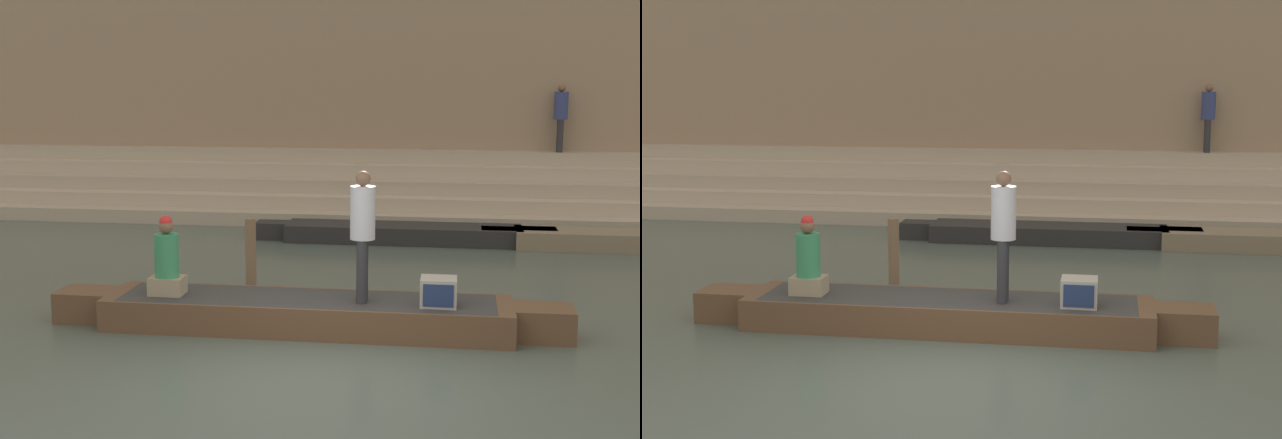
% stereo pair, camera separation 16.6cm
% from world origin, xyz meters
% --- Properties ---
extents(ground_plane, '(120.00, 120.00, 0.00)m').
position_xyz_m(ground_plane, '(0.00, 0.00, 0.00)').
color(ground_plane, '#47544C').
extents(ghat_steps, '(36.00, 2.87, 1.60)m').
position_xyz_m(ghat_steps, '(0.00, 11.79, 0.59)').
color(ghat_steps, tan).
rests_on(ghat_steps, ground).
extents(back_wall, '(34.20, 1.28, 6.45)m').
position_xyz_m(back_wall, '(0.00, 13.43, 3.20)').
color(back_wall, '#937A60').
rests_on(back_wall, ground).
extents(rowboat_main, '(7.15, 1.36, 0.44)m').
position_xyz_m(rowboat_main, '(-0.45, 1.94, 0.23)').
color(rowboat_main, brown).
rests_on(rowboat_main, ground).
extents(person_standing, '(0.34, 0.34, 1.78)m').
position_xyz_m(person_standing, '(0.32, 1.87, 1.46)').
color(person_standing, '#28282D').
rests_on(person_standing, rowboat_main).
extents(person_rowing, '(0.47, 0.37, 1.12)m').
position_xyz_m(person_rowing, '(-2.41, 1.86, 0.89)').
color(person_rowing, gray).
rests_on(person_rowing, rowboat_main).
extents(tv_set, '(0.48, 0.45, 0.38)m').
position_xyz_m(tv_set, '(1.34, 1.80, 0.62)').
color(tv_set, '#9E998E').
rests_on(tv_set, rowboat_main).
extents(moored_boat_shore, '(6.21, 1.04, 0.36)m').
position_xyz_m(moored_boat_shore, '(5.19, 8.48, 0.20)').
color(moored_boat_shore, '#756651').
rests_on(moored_boat_shore, ground).
extents(moored_boat_distant, '(6.26, 1.04, 0.36)m').
position_xyz_m(moored_boat_distant, '(0.47, 8.60, 0.20)').
color(moored_boat_distant, black).
rests_on(moored_boat_distant, ground).
extents(mooring_post, '(0.17, 0.17, 1.19)m').
position_xyz_m(mooring_post, '(-1.70, 3.94, 0.60)').
color(mooring_post, brown).
rests_on(mooring_post, ground).
extents(person_on_steps, '(0.34, 0.34, 1.65)m').
position_xyz_m(person_on_steps, '(4.03, 12.55, 2.55)').
color(person_on_steps, '#28282D').
rests_on(person_on_steps, ghat_steps).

